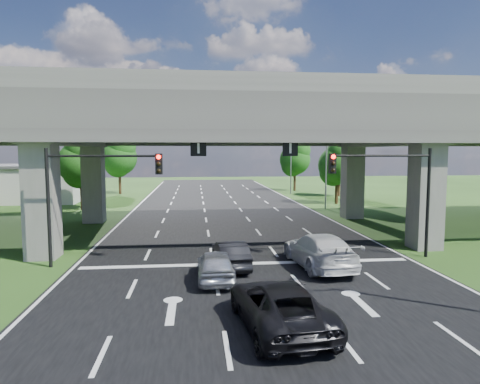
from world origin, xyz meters
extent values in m
plane|color=#234014|center=(0.00, 0.00, 0.00)|extent=(160.00, 160.00, 0.00)
cube|color=black|center=(0.00, 10.00, 0.01)|extent=(18.00, 120.00, 0.03)
cube|color=#3D3A38|center=(0.00, 12.00, 8.00)|extent=(80.00, 15.00, 2.00)
cube|color=#66635E|center=(0.00, 4.75, 9.50)|extent=(80.00, 0.50, 1.00)
cube|color=#66635E|center=(0.00, 19.25, 9.50)|extent=(80.00, 0.50, 1.00)
cube|color=#66635E|center=(-11.00, 6.00, 3.50)|extent=(1.60, 1.60, 7.00)
cube|color=#66635E|center=(-11.00, 18.00, 3.50)|extent=(1.60, 1.60, 7.00)
cube|color=#66635E|center=(11.00, 6.00, 3.50)|extent=(1.60, 1.60, 7.00)
cube|color=#66635E|center=(11.00, 18.00, 3.50)|extent=(1.60, 1.60, 7.00)
cube|color=black|center=(-2.50, 5.00, 6.00)|extent=(0.85, 0.06, 0.85)
cube|color=black|center=(2.50, 5.00, 6.00)|extent=(0.85, 0.06, 0.85)
cylinder|color=black|center=(10.00, 4.00, 3.00)|extent=(0.18, 0.18, 6.00)
cylinder|color=black|center=(7.25, 4.00, 5.60)|extent=(5.50, 0.12, 0.12)
cube|color=black|center=(4.50, 3.82, 5.20)|extent=(0.35, 0.28, 1.05)
sphere|color=#FF0C05|center=(4.50, 3.66, 5.55)|extent=(0.22, 0.22, 0.22)
cylinder|color=black|center=(-10.00, 4.00, 3.00)|extent=(0.18, 0.18, 6.00)
cylinder|color=black|center=(-7.25, 4.00, 5.60)|extent=(5.50, 0.12, 0.12)
cube|color=black|center=(-4.50, 3.82, 5.20)|extent=(0.35, 0.28, 1.05)
sphere|color=#FF0C05|center=(-4.50, 3.66, 5.55)|extent=(0.22, 0.22, 0.22)
cylinder|color=gray|center=(10.50, 24.00, 5.00)|extent=(0.16, 0.16, 10.00)
cylinder|color=gray|center=(9.00, 24.00, 9.70)|extent=(3.00, 0.10, 0.10)
cube|color=gray|center=(7.50, 24.00, 9.60)|extent=(0.60, 0.25, 0.18)
cylinder|color=gray|center=(10.50, 40.00, 5.00)|extent=(0.16, 0.16, 10.00)
cylinder|color=gray|center=(9.00, 40.00, 9.70)|extent=(3.00, 0.10, 0.10)
cube|color=gray|center=(7.50, 40.00, 9.60)|extent=(0.60, 0.25, 0.18)
cylinder|color=black|center=(-14.00, 26.00, 1.65)|extent=(0.36, 0.36, 3.30)
sphere|color=#1C4512|center=(-14.00, 26.00, 4.65)|extent=(4.50, 4.50, 4.50)
sphere|color=#1C4512|center=(-13.60, 25.70, 6.00)|extent=(3.60, 3.60, 3.60)
sphere|color=#1C4512|center=(-14.30, 26.40, 3.75)|extent=(3.30, 3.30, 3.30)
cylinder|color=black|center=(-17.00, 34.00, 1.43)|extent=(0.36, 0.36, 2.86)
sphere|color=#1C4512|center=(-17.00, 34.00, 4.03)|extent=(3.90, 3.90, 3.90)
sphere|color=#1C4512|center=(-16.60, 33.70, 5.20)|extent=(3.12, 3.12, 3.12)
sphere|color=#1C4512|center=(-17.30, 34.40, 3.25)|extent=(2.86, 2.86, 2.86)
cylinder|color=black|center=(-13.00, 42.00, 1.76)|extent=(0.36, 0.36, 3.52)
sphere|color=#1C4512|center=(-13.00, 42.00, 4.96)|extent=(4.80, 4.80, 4.80)
sphere|color=#1C4512|center=(-12.60, 41.70, 6.40)|extent=(3.84, 3.84, 3.84)
sphere|color=#1C4512|center=(-13.30, 42.40, 4.00)|extent=(3.52, 3.52, 3.52)
cylinder|color=black|center=(13.00, 28.00, 1.54)|extent=(0.36, 0.36, 3.08)
sphere|color=#1C4512|center=(13.00, 28.00, 4.34)|extent=(4.20, 4.20, 4.20)
sphere|color=#1C4512|center=(13.40, 27.70, 5.60)|extent=(3.36, 3.36, 3.36)
sphere|color=#1C4512|center=(12.70, 28.40, 3.50)|extent=(3.08, 3.08, 3.08)
cylinder|color=black|center=(16.00, 36.00, 1.43)|extent=(0.36, 0.36, 2.86)
sphere|color=#1C4512|center=(16.00, 36.00, 4.03)|extent=(3.90, 3.90, 3.90)
sphere|color=#1C4512|center=(16.40, 35.70, 5.20)|extent=(3.12, 3.12, 3.12)
sphere|color=#1C4512|center=(15.70, 36.40, 3.25)|extent=(2.86, 2.86, 2.86)
cylinder|color=black|center=(12.00, 44.00, 1.65)|extent=(0.36, 0.36, 3.30)
sphere|color=#1C4512|center=(12.00, 44.00, 4.65)|extent=(4.50, 4.50, 4.50)
sphere|color=#1C4512|center=(12.40, 43.70, 6.00)|extent=(3.60, 3.60, 3.60)
sphere|color=#1C4512|center=(11.70, 44.40, 3.75)|extent=(3.30, 3.30, 3.30)
imported|color=#B8BAC0|center=(-1.80, 0.79, 0.72)|extent=(1.67, 4.08, 1.39)
imported|color=black|center=(-0.97, 2.80, 0.70)|extent=(1.75, 4.19, 1.35)
imported|color=silver|center=(3.48, 2.52, 0.87)|extent=(2.83, 5.97, 1.68)
imported|color=black|center=(0.02, -4.65, 0.79)|extent=(3.07, 5.71, 1.52)
camera|label=1|loc=(-2.69, -18.05, 5.82)|focal=32.00mm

